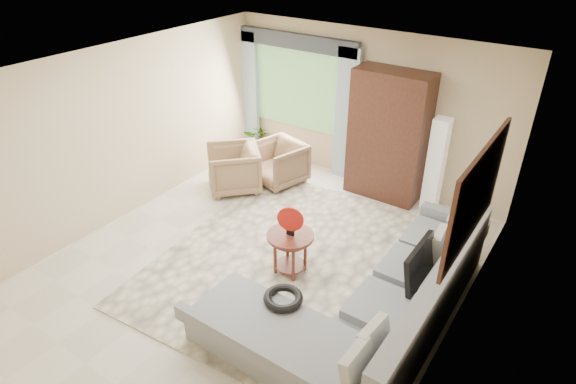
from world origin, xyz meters
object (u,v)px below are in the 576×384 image
Objects in this scene: tv_screen at (420,264)px; armchair_right at (278,163)px; coffee_table at (290,253)px; floor_lamp at (436,164)px; potted_plant at (259,139)px; armoire at (388,136)px; sectional_sofa at (374,310)px; armchair_left at (234,169)px.

armchair_right is (-3.18, 1.71, -0.35)m from tv_screen.
floor_lamp is (0.91, 2.66, 0.43)m from coffee_table.
armchair_right is at bearing -163.49° from floor_lamp.
armchair_right reaches higher than potted_plant.
tv_screen is at bearing -12.50° from armchair_right.
coffee_table is at bearing -108.85° from floor_lamp.
potted_plant is 0.28× the size of armoire.
tv_screen is 2.84m from armoire.
tv_screen is 0.90× the size of armchair_right.
sectional_sofa reaches higher than coffee_table.
armchair_right is at bearing 151.69° from tv_screen.
tv_screen is (0.27, 0.51, 0.44)m from sectional_sofa.
floor_lamp reaches higher than sectional_sofa.
potted_plant is 3.54m from floor_lamp.
armchair_left reaches higher than armchair_right.
armoire is (1.68, 0.67, 0.68)m from armchair_right.
sectional_sofa is 1.65× the size of armoire.
coffee_table is 2.84m from floor_lamp.
floor_lamp is at bearing 98.33° from sectional_sofa.
sectional_sofa reaches higher than potted_plant.
armchair_left is 0.41× the size of armoire.
armoire is at bearing 113.06° from sectional_sofa.
armoire is at bearing -2.27° from potted_plant.
sectional_sofa is 1.37m from coffee_table.
armchair_left is 0.57× the size of floor_lamp.
armchair_right is (-2.91, 2.22, 0.09)m from sectional_sofa.
armchair_left reaches higher than coffee_table.
tv_screen is at bearing 7.57° from coffee_table.
sectional_sofa is 4.22× the size of armchair_right.
potted_plant is at bearing 179.23° from floor_lamp.
floor_lamp is (0.80, 0.06, -0.30)m from armoire.
tv_screen is 1.26× the size of potted_plant.
coffee_table is 3.75m from potted_plant.
coffee_table is (-1.61, -0.21, -0.40)m from tv_screen.
coffee_table is 2.42m from armchair_left.
armchair_right is at bearing -37.07° from potted_plant.
sectional_sofa is at bearing -117.47° from tv_screen.
armchair_left is 2.60m from armoire.
sectional_sofa is 0.72m from tv_screen.
armchair_left is (-3.39, 1.60, 0.10)m from sectional_sofa.
floor_lamp reaches higher than tv_screen.
tv_screen is 0.49× the size of floor_lamp.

